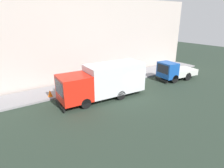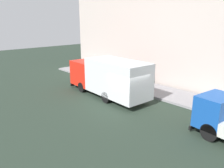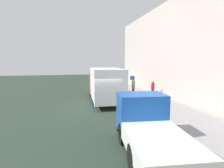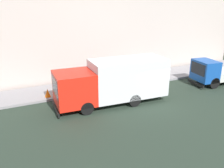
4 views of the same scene
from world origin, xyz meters
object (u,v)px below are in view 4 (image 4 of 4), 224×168
Objects in this scene: street_sign_post at (106,72)px; pedestrian_third at (94,71)px; pedestrian_standing at (74,78)px; pedestrian_walking at (61,83)px; traffic_cone_orange at (48,93)px; large_utility_truck at (114,81)px; small_flatbed_truck at (215,73)px.

pedestrian_third is at bearing 4.15° from street_sign_post.
pedestrian_walking is at bearing 39.88° from pedestrian_standing.
street_sign_post is at bearing -92.28° from traffic_cone_orange.
pedestrian_third is at bearing -1.42° from large_utility_truck.
traffic_cone_orange is at bearing 26.51° from pedestrian_standing.
traffic_cone_orange is (2.78, 4.20, -1.21)m from large_utility_truck.
large_utility_truck is 4.86m from pedestrian_third.
pedestrian_standing is at bearing 67.64° from street_sign_post.
street_sign_post is at bearing -8.87° from large_utility_truck.
small_flatbed_truck is 10.67m from pedestrian_third.
large_utility_truck is 4.10m from pedestrian_standing.
pedestrian_walking is 0.76× the size of street_sign_post.
pedestrian_standing is (0.80, -1.25, -0.01)m from pedestrian_walking.
pedestrian_third is 5.06m from traffic_cone_orange.
street_sign_post reaches higher than pedestrian_walking.
pedestrian_walking is at bearing -43.81° from pedestrian_third.
small_flatbed_truck is (-0.09, -9.88, -0.64)m from large_utility_truck.
small_flatbed_truck is 3.03× the size of pedestrian_third.
pedestrian_walking is at bearing 84.12° from small_flatbed_truck.
large_utility_truck is at bearing 112.32° from pedestrian_walking.
pedestrian_third is 0.74× the size of street_sign_post.
pedestrian_standing is at bearing -45.49° from pedestrian_third.
large_utility_truck is 12.99× the size of traffic_cone_orange.
small_flatbed_truck reaches higher than pedestrian_walking.
street_sign_post reaches higher than pedestrian_standing.
large_utility_truck is 9.91m from small_flatbed_truck.
large_utility_truck is at bearing -123.53° from traffic_cone_orange.
large_utility_truck is at bearing 124.79° from pedestrian_standing.
pedestrian_third is at bearing -66.29° from traffic_cone_orange.
pedestrian_third is at bearing -144.72° from pedestrian_standing.
small_flatbed_truck is 2.95× the size of pedestrian_standing.
street_sign_post is (-0.19, -4.76, 1.05)m from traffic_cone_orange.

